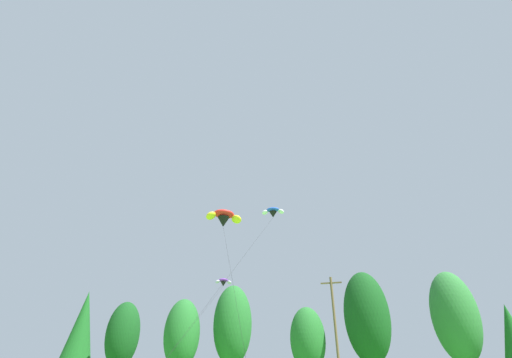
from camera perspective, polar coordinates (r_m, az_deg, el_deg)
name	(u,v)px	position (r m, az deg, el deg)	size (l,w,h in m)	color
treeline_tree_a	(82,325)	(71.19, -25.83, -20.12)	(4.85, 4.85, 14.77)	#472D19
treeline_tree_b	(123,334)	(65.84, -20.35, -22.08)	(5.20, 5.20, 12.59)	#472D19
treeline_tree_c	(182,333)	(55.51, -11.65, -22.83)	(4.96, 4.96, 11.69)	#472D19
treeline_tree_d	(233,324)	(56.71, -3.73, -21.97)	(5.58, 5.58, 14.02)	#472D19
treeline_tree_e	(308,339)	(50.65, 8.20, -23.82)	(4.48, 4.48, 9.93)	#472D19
treeline_tree_f	(367,317)	(49.97, 17.14, -20.09)	(5.56, 5.56, 13.92)	#472D19
treeline_tree_g	(455,316)	(54.92, 28.98, -18.46)	(5.62, 5.62, 14.16)	#472D19
utility_pole	(336,331)	(39.79, 12.52, -22.49)	(2.20, 0.26, 11.25)	brown
parafoil_kite_high_blue_white	(273,212)	(44.32, 2.70, -5.28)	(5.35, 18.68, 18.64)	blue
parafoil_kite_mid_red_yellow	(224,218)	(37.15, -5.13, -6.14)	(8.97, 15.76, 15.52)	red
parafoil_kite_far_purple	(223,282)	(46.66, -5.20, -15.96)	(4.34, 21.82, 11.07)	purple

